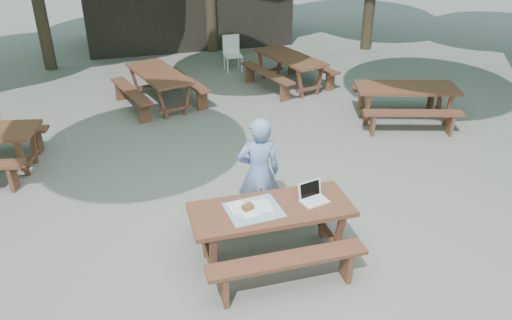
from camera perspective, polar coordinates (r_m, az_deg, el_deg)
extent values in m
plane|color=slate|center=(7.06, 1.31, -7.86)|extent=(80.00, 80.00, 0.00)
cube|color=#562F1E|center=(6.16, 1.76, -5.67)|extent=(2.00, 0.80, 0.06)
cube|color=#562F1E|center=(5.83, 3.64, -11.31)|extent=(1.90, 0.28, 0.05)
cube|color=#562F1E|center=(6.83, 0.11, -4.63)|extent=(1.90, 0.28, 0.05)
cube|color=#562F1E|center=(6.38, 1.71, -8.47)|extent=(1.70, 0.70, 0.69)
cube|color=#562F1E|center=(10.51, 16.85, 7.90)|extent=(2.14, 1.33, 0.06)
cube|color=#562F1E|center=(10.02, 17.53, 5.15)|extent=(1.90, 0.81, 0.05)
cube|color=#562F1E|center=(11.19, 15.85, 7.78)|extent=(1.90, 0.81, 0.05)
cube|color=#562F1E|center=(10.64, 16.57, 6.01)|extent=(1.83, 1.15, 0.69)
cube|color=#562F1E|center=(11.12, -11.09, 9.68)|extent=(1.33, 2.14, 0.06)
cube|color=#562F1E|center=(11.43, -7.92, 9.03)|extent=(0.80, 1.90, 0.05)
cube|color=#562F1E|center=(11.01, -14.12, 7.68)|extent=(0.80, 1.90, 0.05)
cube|color=#562F1E|center=(11.24, -10.92, 7.87)|extent=(1.15, 1.83, 0.69)
cube|color=#562F1E|center=(12.09, 3.89, 11.63)|extent=(1.34, 2.15, 0.06)
cube|color=#562F1E|center=(12.55, 6.30, 10.86)|extent=(0.81, 1.90, 0.05)
cube|color=#562F1E|center=(11.81, 1.25, 9.92)|extent=(0.81, 1.90, 0.05)
cube|color=#562F1E|center=(12.20, 3.83, 9.95)|extent=(1.16, 1.83, 0.69)
imported|color=#7593D5|center=(6.76, 0.32, -1.49)|extent=(0.63, 0.45, 1.61)
cube|color=white|center=(13.36, -2.65, 11.85)|extent=(0.44, 0.44, 0.04)
cube|color=white|center=(13.47, -2.88, 13.14)|extent=(0.44, 0.04, 0.48)
cube|color=white|center=(13.42, -2.63, 10.99)|extent=(0.42, 0.42, 0.38)
cube|color=white|center=(6.29, 6.69, -4.70)|extent=(0.37, 0.30, 0.02)
cube|color=white|center=(6.31, 6.15, -3.32)|extent=(0.33, 0.13, 0.23)
cube|color=black|center=(6.30, 6.19, -3.35)|extent=(0.28, 0.11, 0.19)
cube|color=teal|center=(6.09, -0.27, -5.73)|extent=(0.70, 0.61, 0.01)
cube|color=white|center=(6.07, -0.94, -5.84)|extent=(0.27, 0.33, 0.00)
cube|color=white|center=(6.16, 0.74, -5.26)|extent=(0.21, 0.30, 0.00)
cube|color=white|center=(6.12, -2.04, -5.45)|extent=(0.25, 0.32, 0.00)
cube|color=brown|center=(6.07, -0.94, -5.40)|extent=(0.15, 0.13, 0.06)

